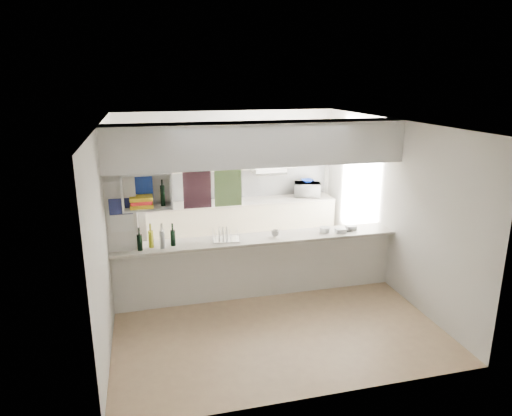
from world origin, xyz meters
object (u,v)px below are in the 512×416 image
object	(u,v)px
bowl	(307,181)
wine_bottles	(157,239)
microwave	(307,190)
dish_rack	(226,234)

from	to	relation	value
bowl	wine_bottles	size ratio (longest dim) A/B	0.45
microwave	dish_rack	distance (m)	2.92
microwave	bowl	bearing A→B (deg)	-86.45
bowl	dish_rack	world-z (taller)	bowl
microwave	dish_rack	size ratio (longest dim) A/B	1.20
microwave	wine_bottles	bearing A→B (deg)	53.54
wine_bottles	microwave	bearing A→B (deg)	36.11
microwave	bowl	xyz separation A→B (m)	(0.01, 0.04, 0.17)
microwave	dish_rack	xyz separation A→B (m)	(-2.02, -2.10, -0.06)
dish_rack	microwave	bearing A→B (deg)	52.89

